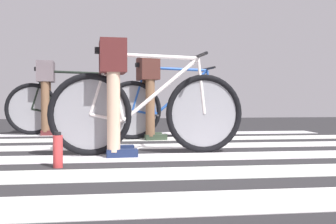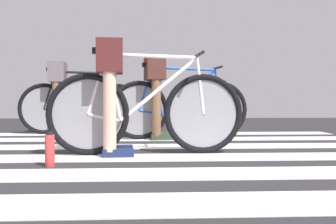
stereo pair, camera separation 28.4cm
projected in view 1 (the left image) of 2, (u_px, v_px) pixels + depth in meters
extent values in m
cube|color=#29282A|center=(164.00, 157.00, 3.45)|extent=(18.00, 14.00, 0.02)
cube|color=silver|center=(211.00, 202.00, 1.87)|extent=(5.20, 0.44, 0.00)
cube|color=silver|center=(183.00, 173.00, 2.61)|extent=(5.20, 0.44, 0.00)
cube|color=silver|center=(173.00, 157.00, 3.35)|extent=(5.20, 0.44, 0.00)
cube|color=silver|center=(154.00, 146.00, 4.11)|extent=(5.20, 0.44, 0.00)
cube|color=silver|center=(161.00, 139.00, 4.90)|extent=(5.20, 0.44, 0.00)
cube|color=silver|center=(137.00, 134.00, 5.62)|extent=(5.20, 0.44, 0.00)
torus|color=black|center=(90.00, 115.00, 3.41)|extent=(0.72, 0.11, 0.72)
torus|color=black|center=(204.00, 114.00, 3.61)|extent=(0.72, 0.11, 0.72)
cylinder|color=gray|center=(90.00, 115.00, 3.41)|extent=(0.61, 0.05, 0.61)
cylinder|color=gray|center=(204.00, 114.00, 3.61)|extent=(0.61, 0.05, 0.61)
cylinder|color=white|center=(154.00, 56.00, 3.50)|extent=(0.80, 0.09, 0.05)
cylinder|color=white|center=(161.00, 89.00, 3.52)|extent=(0.70, 0.08, 0.59)
cylinder|color=white|center=(116.00, 88.00, 3.44)|extent=(0.16, 0.04, 0.59)
cylinder|color=white|center=(107.00, 118.00, 3.44)|extent=(0.29, 0.05, 0.09)
cylinder|color=white|center=(100.00, 84.00, 3.42)|extent=(0.19, 0.04, 0.53)
cylinder|color=white|center=(201.00, 86.00, 3.60)|extent=(0.09, 0.04, 0.50)
cube|color=black|center=(109.00, 51.00, 3.42)|extent=(0.25, 0.11, 0.05)
cylinder|color=black|center=(198.00, 56.00, 3.58)|extent=(0.07, 0.52, 0.03)
cylinder|color=#4C4C51|center=(123.00, 121.00, 3.47)|extent=(0.04, 0.34, 0.02)
cylinder|color=beige|center=(112.00, 98.00, 3.58)|extent=(0.11, 0.11, 0.90)
cylinder|color=beige|center=(113.00, 98.00, 3.30)|extent=(0.11, 0.11, 0.90)
cube|color=#4E1E1E|center=(112.00, 57.00, 3.43)|extent=(0.25, 0.42, 0.28)
cube|color=#1A264C|center=(120.00, 149.00, 3.61)|extent=(0.27, 0.12, 0.07)
cube|color=#1A264C|center=(122.00, 153.00, 3.33)|extent=(0.27, 0.12, 0.07)
torus|color=black|center=(133.00, 110.00, 4.81)|extent=(0.72, 0.15, 0.72)
torus|color=black|center=(212.00, 110.00, 5.07)|extent=(0.72, 0.15, 0.72)
cylinder|color=gray|center=(133.00, 110.00, 4.81)|extent=(0.60, 0.08, 0.61)
cylinder|color=gray|center=(212.00, 110.00, 5.07)|extent=(0.60, 0.08, 0.61)
cylinder|color=#2653B0|center=(177.00, 69.00, 4.94)|extent=(0.80, 0.13, 0.05)
cylinder|color=#2653B0|center=(182.00, 92.00, 4.96)|extent=(0.70, 0.12, 0.59)
cylinder|color=#2653B0|center=(150.00, 91.00, 4.86)|extent=(0.16, 0.05, 0.59)
cylinder|color=#2653B0|center=(144.00, 113.00, 4.85)|extent=(0.29, 0.06, 0.09)
cylinder|color=#2653B0|center=(139.00, 89.00, 4.82)|extent=(0.19, 0.05, 0.53)
cylinder|color=#2653B0|center=(209.00, 90.00, 5.05)|extent=(0.09, 0.04, 0.50)
cube|color=black|center=(145.00, 65.00, 4.84)|extent=(0.25, 0.12, 0.05)
cylinder|color=black|center=(207.00, 69.00, 5.04)|extent=(0.09, 0.52, 0.03)
cylinder|color=#4C4C51|center=(155.00, 115.00, 4.88)|extent=(0.06, 0.34, 0.02)
cylinder|color=brown|center=(146.00, 98.00, 4.99)|extent=(0.11, 0.11, 0.91)
cylinder|color=brown|center=(150.00, 98.00, 4.72)|extent=(0.11, 0.11, 0.91)
cube|color=#4A2621|center=(148.00, 69.00, 4.84)|extent=(0.27, 0.43, 0.28)
cube|color=#30402E|center=(151.00, 135.00, 5.02)|extent=(0.27, 0.13, 0.07)
cube|color=#30402E|center=(156.00, 137.00, 4.75)|extent=(0.27, 0.13, 0.07)
torus|color=black|center=(32.00, 109.00, 5.45)|extent=(0.72, 0.11, 0.72)
torus|color=black|center=(107.00, 109.00, 5.66)|extent=(0.72, 0.11, 0.72)
cylinder|color=gray|center=(32.00, 109.00, 5.45)|extent=(0.61, 0.06, 0.61)
cylinder|color=gray|center=(107.00, 109.00, 5.66)|extent=(0.61, 0.06, 0.61)
cylinder|color=black|center=(73.00, 72.00, 5.55)|extent=(0.80, 0.10, 0.05)
cylinder|color=black|center=(78.00, 93.00, 5.57)|extent=(0.70, 0.09, 0.59)
cylinder|color=black|center=(48.00, 92.00, 5.49)|extent=(0.16, 0.05, 0.59)
cylinder|color=black|center=(42.00, 111.00, 5.48)|extent=(0.29, 0.05, 0.09)
cylinder|color=black|center=(38.00, 90.00, 5.46)|extent=(0.19, 0.04, 0.53)
cylinder|color=black|center=(105.00, 91.00, 5.65)|extent=(0.09, 0.04, 0.50)
cube|color=black|center=(44.00, 69.00, 5.47)|extent=(0.25, 0.11, 0.05)
cylinder|color=black|center=(102.00, 72.00, 5.63)|extent=(0.07, 0.52, 0.03)
cylinder|color=#4C4C51|center=(53.00, 113.00, 5.51)|extent=(0.05, 0.34, 0.02)
cylinder|color=brown|center=(47.00, 98.00, 5.62)|extent=(0.11, 0.11, 0.92)
cylinder|color=brown|center=(45.00, 98.00, 5.35)|extent=(0.11, 0.11, 0.92)
cube|color=#675A61|center=(46.00, 72.00, 5.48)|extent=(0.25, 0.43, 0.28)
cube|color=#552122|center=(52.00, 131.00, 5.65)|extent=(0.27, 0.12, 0.07)
cube|color=#552122|center=(51.00, 133.00, 5.38)|extent=(0.27, 0.12, 0.07)
cylinder|color=#D3393B|center=(58.00, 151.00, 2.83)|extent=(0.07, 0.07, 0.23)
cylinder|color=black|center=(58.00, 134.00, 2.83)|extent=(0.05, 0.05, 0.02)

